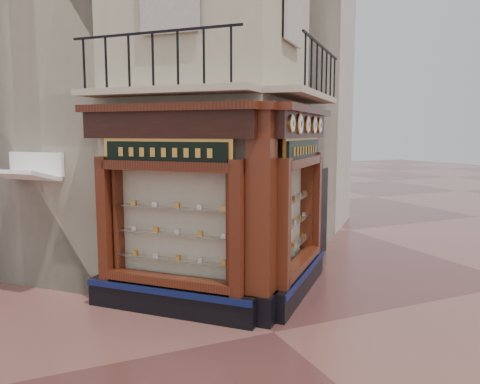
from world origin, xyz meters
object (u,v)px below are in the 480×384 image
clock_b (300,124)px  awning (27,296)px  clock_c (307,125)px  signboard_left (165,152)px  clock_a (292,123)px  corner_pilaster (261,218)px  clock_d (314,125)px  clock_e (320,125)px  signboard_right (303,150)px

clock_b → awning: 6.76m
clock_c → signboard_left: bearing=132.0°
clock_a → corner_pilaster: bearing=133.7°
clock_a → clock_d: bearing=0.0°
corner_pilaster → clock_c: bearing=-14.6°
clock_a → clock_c: clock_c is taller
clock_e → clock_c: bearing=180.0°
clock_b → awning: bearing=105.3°
clock_b → clock_c: (0.45, 0.45, 0.00)m
corner_pilaster → clock_d: (1.93, 1.33, 1.67)m
clock_d → clock_e: 0.56m
clock_b → signboard_right: 0.92m
clock_d → awning: size_ratio=0.26×
clock_b → signboard_left: 2.60m
clock_c → clock_d: bearing=-0.0°
clock_c → corner_pilaster: bearing=165.4°
clock_b → clock_e: clock_b is taller
clock_a → clock_b: 0.59m
clock_c → awning: (-5.41, 2.38, -3.62)m
corner_pilaster → clock_e: corner_pilaster is taller
clock_d → awning: (-5.88, 1.90, -3.62)m
awning → signboard_left: (2.48, -2.22, 3.10)m
awning → signboard_right: 6.61m
clock_c → signboard_left: 2.98m
clock_d → signboard_right: (-0.47, -0.32, -0.52)m
clock_e → signboard_right: size_ratio=0.18×
corner_pilaster → clock_e: 3.35m
awning → signboard_left: signboard_left is taller
clock_b → signboard_left: clock_b is taller
corner_pilaster → signboard_right: bearing=-10.2°
clock_a → signboard_left: size_ratio=0.16×
clock_a → signboard_left: clock_a is taller
clock_b → clock_d: 1.31m
clock_c → awning: clock_c is taller
corner_pilaster → clock_e: (2.33, 1.73, 1.67)m
signboard_right → clock_c: bearing=-133.8°
signboard_right → clock_a: bearing=-175.3°
awning → corner_pilaster: bearing=-174.4°
clock_b → clock_e: size_ratio=1.11×
clock_b → signboard_left: bearing=121.2°
clock_d → signboard_right: bearing=168.8°
clock_a → signboard_left: (-2.05, 1.03, -0.52)m
clock_a → clock_e: clock_e is taller
clock_a → clock_e: bearing=0.0°
clock_a → signboard_left: 2.35m
clock_b → awning: size_ratio=0.27×
awning → signboard_right: (5.40, -2.22, 3.10)m
corner_pilaster → signboard_right: 2.12m
signboard_left → clock_c: bearing=-138.0°
clock_a → clock_d: (1.34, 1.34, 0.00)m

